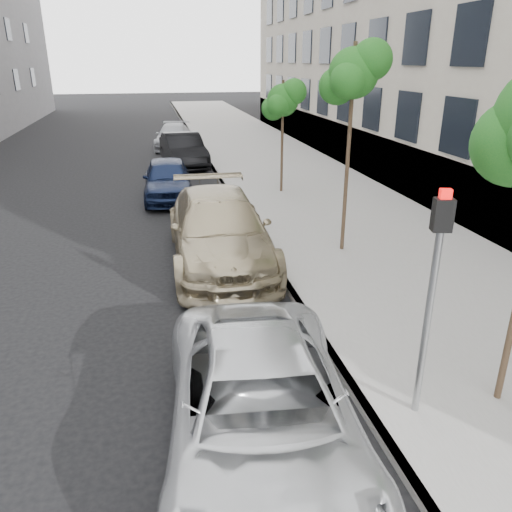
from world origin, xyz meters
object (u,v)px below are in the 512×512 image
object	(u,v)px
signal_pole	(433,282)
sedan_blue	(168,179)
suv	(219,229)
sedan_rear	(174,136)
tree_far	(284,100)
tree_mid	(355,74)
minivan	(262,411)
sedan_black	(183,150)

from	to	relation	value
signal_pole	sedan_blue	world-z (taller)	signal_pole
suv	sedan_rear	xyz separation A→B (m)	(-0.17, 18.19, -0.19)
suv	sedan_blue	world-z (taller)	suv
tree_far	sedan_blue	size ratio (longest dim) A/B	0.94
tree_mid	suv	xyz separation A→B (m)	(-3.33, 0.11, -3.70)
minivan	signal_pole	bearing A→B (deg)	12.49
tree_mid	tree_far	xyz separation A→B (m)	(0.00, 6.50, -1.07)
sedan_black	sedan_rear	bearing A→B (deg)	85.42
tree_mid	sedan_black	xyz separation A→B (m)	(-3.33, 12.71, -3.78)
tree_far	sedan_black	distance (m)	7.55
suv	minivan	bearing A→B (deg)	-91.85
tree_mid	minivan	xyz separation A→B (m)	(-3.74, -6.79, -3.85)
sedan_blue	signal_pole	bearing A→B (deg)	-75.97
tree_mid	tree_far	bearing A→B (deg)	90.00
suv	sedan_rear	world-z (taller)	suv
minivan	sedan_black	world-z (taller)	sedan_black
tree_mid	sedan_black	distance (m)	13.67
suv	sedan_rear	bearing A→B (deg)	92.11
tree_far	signal_pole	bearing A→B (deg)	-96.10
signal_pole	sedan_rear	bearing A→B (deg)	108.46
tree_far	suv	distance (m)	7.67
tree_mid	signal_pole	xyz separation A→B (m)	(-1.39, -6.51, -2.39)
tree_mid	sedan_blue	bearing A→B (deg)	122.63
minivan	sedan_rear	size ratio (longest dim) A/B	1.11
tree_far	minivan	bearing A→B (deg)	-105.72
sedan_black	sedan_blue	bearing A→B (deg)	-105.91
signal_pole	sedan_blue	distance (m)	13.68
sedan_black	tree_far	bearing A→B (deg)	-68.07
tree_mid	tree_far	size ratio (longest dim) A/B	1.26
tree_far	sedan_black	xyz separation A→B (m)	(-3.33, 6.21, -2.72)
minivan	suv	size ratio (longest dim) A/B	0.87
tree_far	sedan_black	size ratio (longest dim) A/B	0.86
tree_mid	sedan_rear	world-z (taller)	tree_mid
suv	tree_far	bearing A→B (deg)	64.09
minivan	sedan_blue	size ratio (longest dim) A/B	1.19
tree_mid	suv	world-z (taller)	tree_mid
signal_pole	sedan_black	distance (m)	19.36
minivan	tree_far	bearing A→B (deg)	79.90
signal_pole	suv	xyz separation A→B (m)	(-1.94, 6.62, -1.31)
tree_mid	suv	bearing A→B (deg)	178.11
minivan	sedan_blue	distance (m)	13.58
minivan	sedan_black	size ratio (longest dim) A/B	1.08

